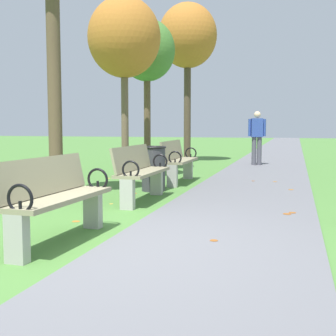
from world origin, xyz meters
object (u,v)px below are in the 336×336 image
object	(u,v)px
tree_3	(147,52)
trash_bin	(153,168)
park_bench_1	(55,197)
tree_4	(188,37)
pedestrian_walking	(257,135)
park_bench_3	(178,160)
park_bench_2	(140,172)
tree_2	(124,38)

from	to	relation	value
tree_3	trash_bin	world-z (taller)	tree_3
park_bench_1	tree_4	bearing A→B (deg)	95.63
pedestrian_walking	trash_bin	xyz separation A→B (m)	(-1.42, -5.93, -0.50)
park_bench_3	pedestrian_walking	distance (m)	4.81
park_bench_1	park_bench_2	distance (m)	2.72
tree_2	tree_4	world-z (taller)	tree_4
tree_2	tree_4	bearing A→B (deg)	86.51
park_bench_3	tree_4	distance (m)	6.40
park_bench_1	pedestrian_walking	size ratio (longest dim) A/B	1.00
park_bench_1	tree_2	bearing A→B (deg)	103.51
park_bench_3	tree_2	bearing A→B (deg)	166.77
tree_4	park_bench_3	bearing A→B (deg)	-78.86
pedestrian_walking	trash_bin	size ratio (longest dim) A/B	1.93
park_bench_2	tree_4	distance (m)	8.56
tree_3	tree_4	distance (m)	3.22
park_bench_1	park_bench_3	xyz separation A→B (m)	(-0.00, 5.22, 0.00)
tree_3	trash_bin	distance (m)	4.58
tree_2	trash_bin	xyz separation A→B (m)	(1.18, -1.62, -2.73)
park_bench_3	tree_2	world-z (taller)	tree_2
park_bench_1	park_bench_2	bearing A→B (deg)	90.00
park_bench_1	park_bench_2	world-z (taller)	same
tree_4	pedestrian_walking	distance (m)	3.92
park_bench_2	trash_bin	bearing A→B (deg)	97.06
park_bench_1	tree_4	distance (m)	11.08
park_bench_1	tree_3	world-z (taller)	tree_3
park_bench_2	pedestrian_walking	size ratio (longest dim) A/B	0.99
park_bench_1	tree_4	xyz separation A→B (m)	(-1.03, 10.44, 3.56)
tree_3	pedestrian_walking	size ratio (longest dim) A/B	2.46
park_bench_3	tree_4	xyz separation A→B (m)	(-1.03, 5.22, 3.56)
tree_2	pedestrian_walking	size ratio (longest dim) A/B	2.51
park_bench_1	pedestrian_walking	distance (m)	9.93
tree_2	tree_3	size ratio (longest dim) A/B	1.02
tree_3	tree_4	world-z (taller)	tree_4
park_bench_3	tree_3	bearing A→B (deg)	122.97
park_bench_1	trash_bin	size ratio (longest dim) A/B	1.92
tree_2	tree_4	xyz separation A→B (m)	(0.30, 4.91, 0.89)
park_bench_1	park_bench_3	size ratio (longest dim) A/B	1.01
park_bench_2	trash_bin	xyz separation A→B (m)	(-0.15, 1.19, -0.06)
tree_2	tree_3	distance (m)	1.85
park_bench_3	tree_2	size ratio (longest dim) A/B	0.40
tree_3	tree_4	xyz separation A→B (m)	(0.37, 3.06, 0.90)
pedestrian_walking	trash_bin	distance (m)	6.12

